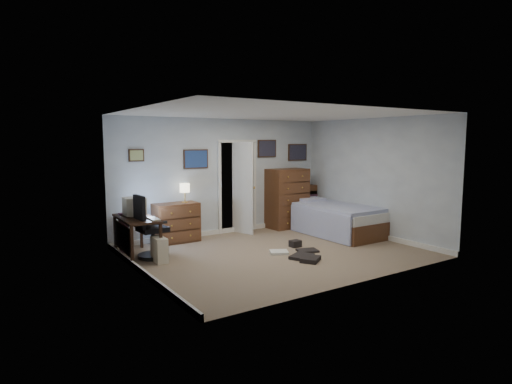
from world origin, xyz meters
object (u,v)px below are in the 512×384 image
at_px(office_chair, 149,234).
at_px(bed, 335,219).
at_px(computer_desk, 132,227).
at_px(tall_dresser, 287,198).
at_px(low_dresser, 176,223).

height_order(office_chair, bed, office_chair).
relative_size(computer_desk, office_chair, 1.11).
height_order(tall_dresser, bed, tall_dresser).
xyz_separation_m(low_dresser, tall_dresser, (2.78, -0.02, 0.30)).
xyz_separation_m(computer_desk, office_chair, (0.23, -0.24, -0.11)).
xyz_separation_m(computer_desk, low_dresser, (1.08, 0.62, -0.14)).
relative_size(computer_desk, tall_dresser, 0.89).
distance_m(office_chair, tall_dresser, 3.73).
bearing_deg(bed, computer_desk, 172.16).
xyz_separation_m(computer_desk, bed, (4.27, -0.57, -0.20)).
height_order(low_dresser, tall_dresser, tall_dresser).
xyz_separation_m(tall_dresser, bed, (0.41, -1.17, -0.36)).
distance_m(tall_dresser, bed, 1.29).
relative_size(computer_desk, bed, 0.57).
bearing_deg(computer_desk, office_chair, -44.61).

